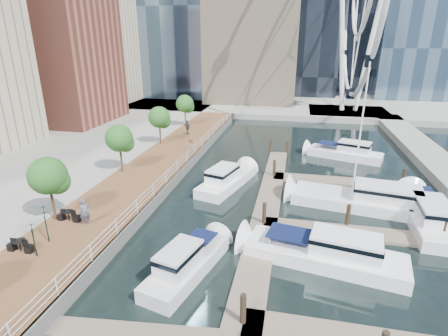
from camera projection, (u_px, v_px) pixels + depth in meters
ground at (195, 290)px, 19.20m from camera, size 520.00×520.00×0.00m
boardwalk at (150, 174)px, 34.58m from camera, size 6.00×60.00×1.00m
seawall at (179, 176)px, 34.00m from camera, size 0.25×60.00×1.00m
land_far at (284, 82)px, 112.89m from camera, size 200.00×114.00×1.00m
pier at (348, 113)px, 64.17m from camera, size 14.00×12.00×1.00m
railing at (177, 166)px, 33.67m from camera, size 0.10×60.00×1.05m
floating_docks at (332, 213)px, 26.67m from camera, size 16.00×34.00×2.60m
midrise_condos at (4, 37)px, 45.83m from camera, size 19.00×67.00×28.00m
street_trees at (119, 138)px, 32.84m from camera, size 2.60×42.60×4.60m
yacht_foreground at (323, 262)px, 21.58m from camera, size 10.83×4.69×2.15m
pedestrian_near at (85, 212)px, 23.68m from camera, size 0.83×0.81×1.92m
pedestrian_mid at (190, 145)px, 39.76m from camera, size 0.90×0.94×1.53m
pedestrian_far at (188, 127)px, 47.30m from camera, size 1.21×0.91×1.90m
moored_yachts at (355, 214)px, 27.59m from camera, size 21.15×39.80×11.50m
cafe_seating at (8, 251)px, 18.87m from camera, size 4.14×10.96×2.55m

